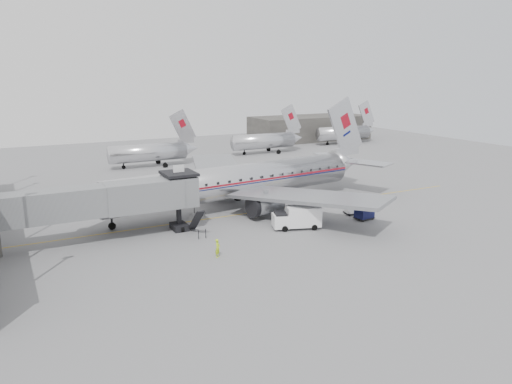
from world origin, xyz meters
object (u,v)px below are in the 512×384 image
at_px(baggage_cart_navy, 364,212).
at_px(service_van, 297,217).
at_px(airliner, 241,181).
at_px(baggage_cart_white, 353,207).
at_px(ramp_worker, 218,248).

bearing_deg(baggage_cart_navy, service_van, 169.05).
bearing_deg(airliner, baggage_cart_navy, -55.46).
xyz_separation_m(baggage_cart_white, ramp_worker, (-20.37, -5.79, 0.04)).
height_order(baggage_cart_white, ramp_worker, ramp_worker).
bearing_deg(ramp_worker, service_van, -25.20).
xyz_separation_m(airliner, ramp_worker, (-9.70, -15.10, -2.53)).
bearing_deg(airliner, ramp_worker, -129.66).
relative_size(airliner, service_van, 7.62).
distance_m(airliner, service_van, 11.39).
height_order(baggage_cart_navy, baggage_cart_white, baggage_cart_navy).
bearing_deg(service_van, ramp_worker, -141.65).
bearing_deg(baggage_cart_navy, baggage_cart_white, 76.68).
xyz_separation_m(service_van, baggage_cart_navy, (8.84, -0.66, -0.44)).
bearing_deg(baggage_cart_navy, ramp_worker, -177.17).
height_order(airliner, ramp_worker, airliner).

